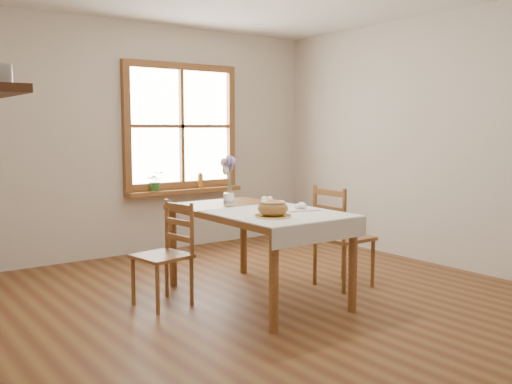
% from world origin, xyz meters
% --- Properties ---
extents(ground, '(5.00, 5.00, 0.00)m').
position_xyz_m(ground, '(0.00, 0.00, 0.00)').
color(ground, brown).
rests_on(ground, ground).
extents(room_walls, '(4.60, 5.10, 2.65)m').
position_xyz_m(room_walls, '(0.00, 0.00, 1.71)').
color(room_walls, beige).
rests_on(room_walls, ground).
extents(window, '(1.46, 0.08, 1.46)m').
position_xyz_m(window, '(0.50, 2.47, 1.45)').
color(window, brown).
rests_on(window, ground).
extents(window_sill, '(1.46, 0.20, 0.05)m').
position_xyz_m(window_sill, '(0.50, 2.40, 0.69)').
color(window_sill, brown).
rests_on(window_sill, ground).
extents(dining_table, '(0.90, 1.60, 0.75)m').
position_xyz_m(dining_table, '(0.00, 0.30, 0.66)').
color(dining_table, brown).
rests_on(dining_table, ground).
extents(table_linen, '(0.91, 0.99, 0.01)m').
position_xyz_m(table_linen, '(0.00, -0.00, 0.76)').
color(table_linen, silver).
rests_on(table_linen, dining_table).
extents(chair_left, '(0.46, 0.45, 0.83)m').
position_xyz_m(chair_left, '(-0.73, 0.58, 0.42)').
color(chair_left, brown).
rests_on(chair_left, ground).
extents(chair_right, '(0.46, 0.44, 0.92)m').
position_xyz_m(chair_right, '(0.86, 0.12, 0.46)').
color(chair_right, brown).
rests_on(chair_right, ground).
extents(bread_plate, '(0.28, 0.28, 0.01)m').
position_xyz_m(bread_plate, '(-0.16, -0.13, 0.77)').
color(bread_plate, white).
rests_on(bread_plate, table_linen).
extents(bread_loaf, '(0.23, 0.23, 0.13)m').
position_xyz_m(bread_loaf, '(-0.16, -0.13, 0.84)').
color(bread_loaf, '#AF813E').
rests_on(bread_loaf, bread_plate).
extents(egg_napkin, '(0.32, 0.30, 0.01)m').
position_xyz_m(egg_napkin, '(0.25, 0.02, 0.77)').
color(egg_napkin, silver).
rests_on(egg_napkin, table_linen).
extents(eggs, '(0.25, 0.24, 0.05)m').
position_xyz_m(eggs, '(0.25, 0.02, 0.79)').
color(eggs, white).
rests_on(eggs, egg_napkin).
extents(salt_shaker, '(0.05, 0.05, 0.10)m').
position_xyz_m(salt_shaker, '(0.08, 0.29, 0.81)').
color(salt_shaker, white).
rests_on(salt_shaker, table_linen).
extents(pepper_shaker, '(0.06, 0.06, 0.09)m').
position_xyz_m(pepper_shaker, '(0.15, 0.31, 0.81)').
color(pepper_shaker, white).
rests_on(pepper_shaker, table_linen).
extents(flower_vase, '(0.11, 0.11, 0.11)m').
position_xyz_m(flower_vase, '(-0.06, 0.62, 0.80)').
color(flower_vase, white).
rests_on(flower_vase, dining_table).
extents(lavender_bouquet, '(0.17, 0.17, 0.32)m').
position_xyz_m(lavender_bouquet, '(-0.06, 0.62, 1.02)').
color(lavender_bouquet, '#7760AA').
rests_on(lavender_bouquet, flower_vase).
extents(potted_plant, '(0.27, 0.28, 0.18)m').
position_xyz_m(potted_plant, '(0.12, 2.40, 0.80)').
color(potted_plant, '#2F6A2A').
rests_on(potted_plant, window_sill).
extents(amber_bottle, '(0.08, 0.08, 0.19)m').
position_xyz_m(amber_bottle, '(0.71, 2.40, 0.81)').
color(amber_bottle, '#B37621').
rests_on(amber_bottle, window_sill).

